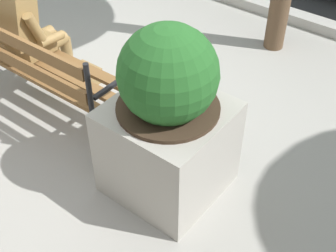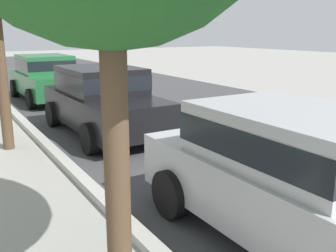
% 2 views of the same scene
% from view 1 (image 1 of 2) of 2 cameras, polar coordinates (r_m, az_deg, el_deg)
% --- Properties ---
extents(ground_plane, '(80.00, 80.00, 0.00)m').
position_cam_1_polar(ground_plane, '(4.51, -12.72, 2.45)').
color(ground_plane, '#9E9B93').
extents(park_bench, '(1.81, 0.56, 0.95)m').
position_cam_1_polar(park_bench, '(4.21, -16.56, 7.77)').
color(park_bench, brown).
rests_on(park_bench, ground).
extents(bronze_statue_seated, '(0.63, 0.76, 1.37)m').
position_cam_1_polar(bronze_statue_seated, '(4.40, -16.41, 11.21)').
color(bronze_statue_seated, olive).
rests_on(bronze_statue_seated, ground).
extents(concrete_planter, '(0.81, 0.81, 1.39)m').
position_cam_1_polar(concrete_planter, '(3.23, 0.00, 0.58)').
color(concrete_planter, '#A8A399').
rests_on(concrete_planter, ground).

